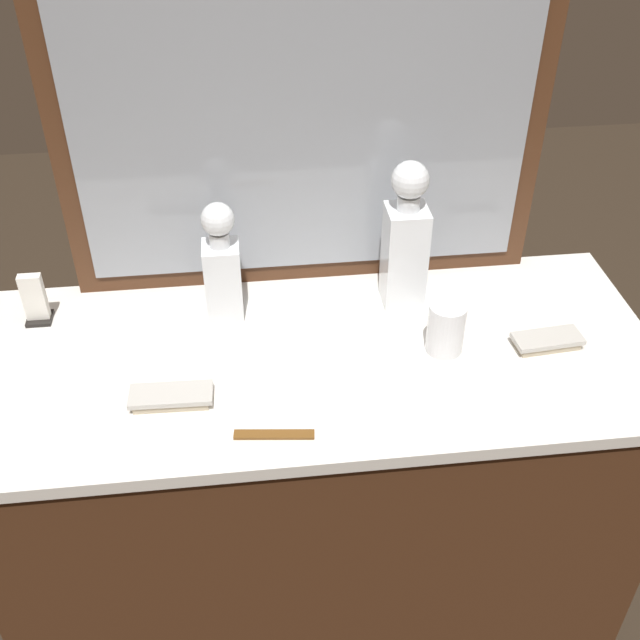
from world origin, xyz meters
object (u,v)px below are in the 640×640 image
(napkin_holder, at_px, (35,302))
(silver_brush_far_left, at_px, (547,341))
(crystal_decanter_right, at_px, (405,248))
(tortoiseshell_comb, at_px, (274,435))
(crystal_tumbler_far_left, at_px, (446,330))
(crystal_decanter_far_right, at_px, (222,271))
(silver_brush_rear, at_px, (171,397))

(napkin_holder, bearing_deg, silver_brush_far_left, -11.42)
(crystal_decanter_right, xyz_separation_m, tortoiseshell_comb, (-0.30, -0.37, -0.13))
(silver_brush_far_left, bearing_deg, crystal_tumbler_far_left, 175.96)
(crystal_decanter_far_right, relative_size, silver_brush_far_left, 1.82)
(crystal_tumbler_far_left, relative_size, silver_brush_rear, 0.70)
(crystal_decanter_right, distance_m, crystal_tumbler_far_left, 0.20)
(napkin_holder, bearing_deg, tortoiseshell_comb, -40.12)
(silver_brush_far_left, bearing_deg, napkin_holder, 168.58)
(crystal_tumbler_far_left, xyz_separation_m, tortoiseshell_comb, (-0.35, -0.20, -0.05))
(silver_brush_rear, height_order, tortoiseshell_comb, silver_brush_rear)
(crystal_tumbler_far_left, relative_size, tortoiseshell_comb, 0.75)
(crystal_tumbler_far_left, bearing_deg, silver_brush_far_left, -4.04)
(crystal_decanter_far_right, relative_size, crystal_tumbler_far_left, 2.41)
(silver_brush_far_left, height_order, tortoiseshell_comb, silver_brush_far_left)
(crystal_decanter_far_right, relative_size, napkin_holder, 2.31)
(crystal_decanter_right, bearing_deg, silver_brush_rear, -151.06)
(crystal_tumbler_far_left, distance_m, napkin_holder, 0.82)
(crystal_decanter_right, bearing_deg, silver_brush_far_left, -36.24)
(napkin_holder, bearing_deg, crystal_decanter_right, -1.31)
(crystal_decanter_right, relative_size, silver_brush_far_left, 2.30)
(crystal_decanter_right, xyz_separation_m, silver_brush_far_left, (0.25, -0.19, -0.12))
(crystal_decanter_far_right, distance_m, silver_brush_rear, 0.30)
(crystal_decanter_far_right, bearing_deg, crystal_tumbler_far_left, -22.32)
(silver_brush_far_left, xyz_separation_m, napkin_holder, (-1.00, 0.20, 0.03))
(silver_brush_far_left, bearing_deg, tortoiseshell_comb, -161.76)
(silver_brush_far_left, xyz_separation_m, tortoiseshell_comb, (-0.55, -0.18, -0.01))
(tortoiseshell_comb, bearing_deg, silver_brush_far_left, 18.24)
(crystal_tumbler_far_left, relative_size, silver_brush_far_left, 0.76)
(crystal_tumbler_far_left, bearing_deg, crystal_decanter_right, 106.23)
(crystal_decanter_far_right, distance_m, crystal_tumbler_far_left, 0.46)
(napkin_holder, bearing_deg, crystal_decanter_far_right, -2.38)
(crystal_decanter_far_right, xyz_separation_m, tortoiseshell_comb, (0.07, -0.37, -0.10))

